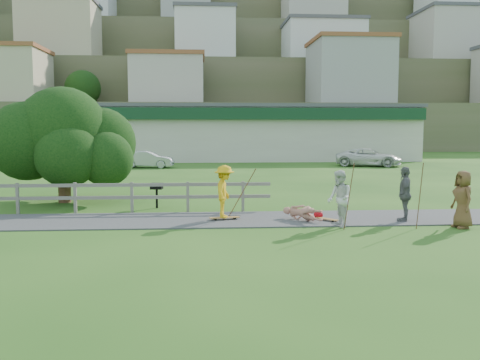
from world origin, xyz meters
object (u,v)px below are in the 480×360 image
(car_white, at_px, (369,157))
(tree, at_px, (63,156))
(skater_rider, at_px, (224,195))
(bbq, at_px, (157,196))
(spectator_a, at_px, (339,199))
(spectator_c, at_px, (463,199))
(car_silver, at_px, (148,159))
(skater_fallen, at_px, (302,213))
(spectator_b, at_px, (405,194))

(car_white, distance_m, tree, 26.46)
(skater_rider, distance_m, tree, 8.01)
(skater_rider, bearing_deg, bbq, 50.30)
(spectator_a, relative_size, spectator_c, 1.00)
(spectator_a, distance_m, bbq, 7.32)
(car_silver, relative_size, bbq, 4.01)
(car_white, bearing_deg, car_silver, 110.81)
(bbq, bearing_deg, skater_fallen, -24.12)
(spectator_a, bearing_deg, car_white, 153.29)
(spectator_a, height_order, tree, tree)
(car_silver, xyz_separation_m, tree, (-1.54, -18.37, 1.28))
(spectator_a, height_order, car_silver, spectator_a)
(tree, relative_size, bbq, 6.27)
(car_white, height_order, tree, tree)
(skater_fallen, relative_size, car_white, 0.30)
(spectator_a, distance_m, car_white, 26.45)
(skater_fallen, distance_m, car_silver, 24.61)
(skater_rider, distance_m, bbq, 3.83)
(skater_rider, distance_m, spectator_a, 3.73)
(skater_fallen, xyz_separation_m, spectator_a, (0.94, -1.04, 0.60))
(car_silver, distance_m, bbq, 20.37)
(skater_rider, height_order, bbq, skater_rider)
(skater_fallen, distance_m, tree, 10.36)
(bbq, bearing_deg, car_silver, 105.76)
(spectator_c, bearing_deg, skater_fallen, -112.76)
(spectator_c, distance_m, tree, 15.05)
(car_white, xyz_separation_m, bbq, (-14.73, -20.63, -0.23))
(spectator_a, bearing_deg, spectator_b, 100.37)
(car_silver, xyz_separation_m, car_white, (17.08, 0.40, 0.07))
(car_white, distance_m, bbq, 25.35)
(skater_rider, bearing_deg, spectator_a, -101.46)
(tree, bearing_deg, car_white, 45.23)
(tree, xyz_separation_m, bbq, (3.89, -1.86, -1.43))
(spectator_a, relative_size, spectator_b, 0.98)
(car_white, bearing_deg, skater_rider, 171.94)
(spectator_c, bearing_deg, bbq, -121.55)
(car_silver, bearing_deg, spectator_a, -155.30)
(skater_fallen, relative_size, spectator_b, 0.84)
(skater_fallen, xyz_separation_m, car_silver, (-7.32, 23.49, 0.36))
(skater_rider, bearing_deg, car_white, -17.22)
(car_silver, bearing_deg, skater_rider, -162.19)
(car_silver, bearing_deg, skater_fallen, -156.59)
(spectator_c, height_order, car_silver, spectator_c)
(spectator_a, xyz_separation_m, spectator_c, (3.70, -0.40, -0.00))
(car_silver, height_order, bbq, car_silver)
(skater_rider, xyz_separation_m, car_silver, (-4.80, 23.15, -0.23))
(car_white, bearing_deg, tree, 154.71)
(spectator_c, bearing_deg, spectator_b, -135.36)
(bbq, bearing_deg, skater_rider, -40.90)
(skater_rider, relative_size, car_silver, 0.45)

